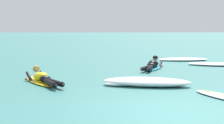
% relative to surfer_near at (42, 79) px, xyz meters
% --- Properties ---
extents(ground_plane, '(120.00, 120.00, 0.00)m').
position_rel_surfer_near_xyz_m(ground_plane, '(3.20, 6.24, -0.14)').
color(ground_plane, '#387A75').
extents(surfer_near, '(1.64, 2.55, 0.54)m').
position_rel_surfer_near_xyz_m(surfer_near, '(0.00, 0.00, 0.00)').
color(surfer_near, yellow).
rests_on(surfer_near, ground).
extents(surfer_far, '(1.27, 2.61, 0.55)m').
position_rel_surfer_near_xyz_m(surfer_far, '(3.78, 3.55, 0.00)').
color(surfer_far, '#2DB2D1').
rests_on(surfer_far, ground).
extents(whitewater_front, '(2.46, 1.26, 0.13)m').
position_rel_surfer_near_xyz_m(whitewater_front, '(5.73, 6.96, -0.07)').
color(whitewater_front, white).
rests_on(whitewater_front, ground).
extents(whitewater_mid_left, '(2.39, 1.51, 0.13)m').
position_rel_surfer_near_xyz_m(whitewater_mid_left, '(6.59, 4.71, -0.08)').
color(whitewater_mid_left, white).
rests_on(whitewater_mid_left, ground).
extents(whitewater_mid_right, '(2.66, 1.42, 0.25)m').
position_rel_surfer_near_xyz_m(whitewater_mid_right, '(3.08, -0.57, -0.02)').
color(whitewater_mid_right, white).
rests_on(whitewater_mid_right, ground).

